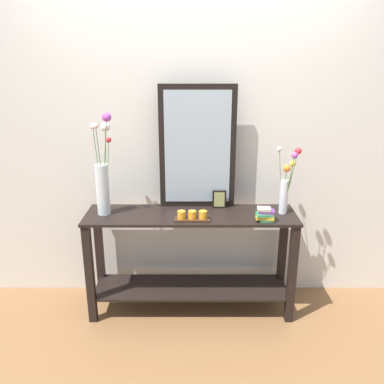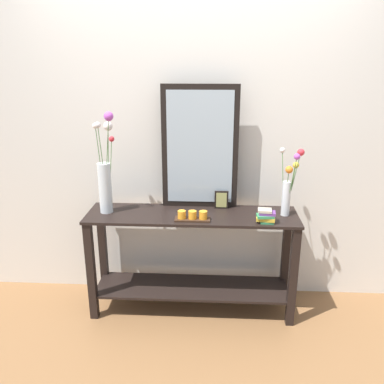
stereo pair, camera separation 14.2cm
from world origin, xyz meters
name	(u,v)px [view 1 (the left image)]	position (x,y,z in m)	size (l,w,h in m)	color
ground_plane	(192,308)	(0.00, 0.00, -0.01)	(7.00, 6.00, 0.02)	brown
wall_back	(192,127)	(0.00, 0.32, 1.35)	(6.40, 0.08, 2.70)	silver
console_table	(192,253)	(0.00, 0.00, 0.47)	(1.51, 0.40, 0.78)	black
mirror_leaning	(199,148)	(0.05, 0.17, 1.23)	(0.55, 0.03, 0.89)	black
tall_vase_left	(104,178)	(-0.61, 0.01, 1.05)	(0.15, 0.20, 0.73)	silver
vase_right	(288,184)	(0.67, 0.02, 1.00)	(0.16, 0.18, 0.48)	silver
candle_tray	(193,216)	(0.01, -0.11, 0.81)	(0.24, 0.09, 0.07)	#382316
picture_frame_small	(220,199)	(0.21, 0.13, 0.85)	(0.10, 0.01, 0.14)	black
book_stack	(266,215)	(0.51, -0.13, 0.83)	(0.13, 0.09, 0.10)	#388E56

